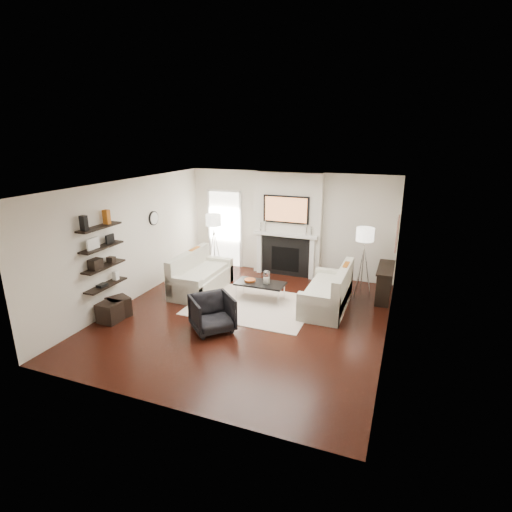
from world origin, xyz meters
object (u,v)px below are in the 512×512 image
(armchair, at_px, (212,312))
(ottoman_near, at_px, (119,307))
(loveseat_right_base, at_px, (326,298))
(lamp_left_shade, at_px, (214,220))
(lamp_right_shade, at_px, (365,234))
(loveseat_left_base, at_px, (202,282))
(coffee_table, at_px, (260,283))

(armchair, height_order, ottoman_near, armchair)
(armchair, bearing_deg, loveseat_right_base, -1.36)
(lamp_left_shade, bearing_deg, loveseat_right_base, -20.08)
(armchair, xyz_separation_m, lamp_right_shade, (2.43, 2.86, 1.07))
(lamp_right_shade, xyz_separation_m, ottoman_near, (-4.52, -3.00, -1.25))
(loveseat_left_base, distance_m, lamp_left_shade, 1.83)
(loveseat_right_base, bearing_deg, loveseat_left_base, -178.05)
(lamp_right_shade, bearing_deg, armchair, -130.26)
(loveseat_right_base, bearing_deg, armchair, -135.02)
(coffee_table, xyz_separation_m, ottoman_near, (-2.44, -1.82, -0.20))
(armchair, distance_m, lamp_right_shade, 3.90)
(coffee_table, bearing_deg, ottoman_near, -143.22)
(loveseat_right_base, xyz_separation_m, lamp_right_shade, (0.61, 1.05, 1.24))
(lamp_right_shade, bearing_deg, loveseat_right_base, -120.12)
(coffee_table, bearing_deg, loveseat_right_base, 5.25)
(lamp_right_shade, bearing_deg, coffee_table, -150.41)
(lamp_right_shade, bearing_deg, loveseat_left_base, -162.27)
(coffee_table, distance_m, lamp_right_shade, 2.61)
(lamp_left_shade, relative_size, ottoman_near, 1.00)
(loveseat_right_base, bearing_deg, lamp_left_shade, 159.92)
(loveseat_right_base, xyz_separation_m, lamp_left_shade, (-3.29, 1.20, 1.24))
(loveseat_left_base, relative_size, loveseat_right_base, 1.00)
(loveseat_left_base, height_order, armchair, armchair)
(coffee_table, bearing_deg, armchair, -101.57)
(armchair, bearing_deg, loveseat_left_base, 77.86)
(coffee_table, height_order, ottoman_near, coffee_table)
(armchair, height_order, lamp_left_shade, lamp_left_shade)
(loveseat_right_base, xyz_separation_m, coffee_table, (-1.47, -0.14, 0.19))
(ottoman_near, bearing_deg, lamp_left_shade, 78.91)
(lamp_left_shade, xyz_separation_m, lamp_right_shade, (3.90, -0.16, 0.00))
(loveseat_left_base, bearing_deg, lamp_right_shade, 17.73)
(loveseat_right_base, relative_size, ottoman_near, 4.50)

